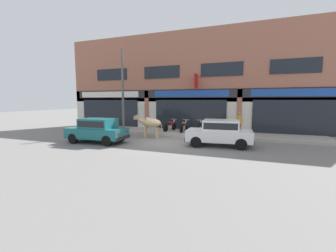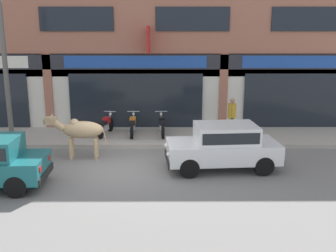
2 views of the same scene
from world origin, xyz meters
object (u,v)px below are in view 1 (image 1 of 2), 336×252
Objects in this scene: car_1 at (98,129)px; motorcycle_2 at (199,127)px; car_0 at (220,132)px; motorcycle_1 at (184,126)px; cow at (150,123)px; motorcycle_0 at (170,126)px; pedestrian at (239,121)px; utility_pole at (123,91)px.

motorcycle_2 is at bearing 46.86° from car_1.
motorcycle_2 is at bearing 118.33° from car_0.
car_0 and car_1 have the same top height.
car_1 is at bearing -125.40° from motorcycle_1.
cow is 2.65m from motorcycle_0.
pedestrian reaches higher than motorcycle_0.
car_1 reaches higher than motorcycle_0.
car_0 is at bearing -103.62° from pedestrian.
cow is 0.35× the size of utility_pole.
cow is 0.58× the size of car_0.
pedestrian is (5.11, -0.47, 0.60)m from motorcycle_0.
motorcycle_2 is 6.44m from utility_pole.
motorcycle_0 is at bearing 63.52° from car_1.
pedestrian is 8.79m from utility_pole.
car_1 is 9.12m from pedestrian.
utility_pole is (-2.92, 1.37, 2.26)m from cow.
pedestrian is at bearing 76.38° from car_0.
car_0 is at bearing -49.10° from motorcycle_1.
pedestrian reaches higher than motorcycle_1.
utility_pole is (-3.40, -1.21, 2.71)m from motorcycle_0.
car_0 is (4.79, -1.14, -0.19)m from cow.
car_0 is 3.35m from pedestrian.
car_0 is 0.60× the size of utility_pole.
pedestrian reaches higher than cow.
car_0 is at bearing -40.64° from motorcycle_0.
car_1 is 7.25m from motorcycle_2.
utility_pole reaches higher than motorcycle_0.
cow reaches higher than car_1.
utility_pole is at bearing -160.46° from motorcycle_0.
motorcycle_1 is 5.40m from utility_pole.
car_1 is 2.04× the size of motorcycle_0.
motorcycle_0 is at bearing 174.73° from pedestrian.
car_1 is 2.02× the size of motorcycle_2.
car_1 is at bearing -148.12° from pedestrian.
motorcycle_1 is (3.75, 5.27, -0.26)m from car_1.
cow is at bearing -121.82° from motorcycle_1.
car_1 is 2.29× the size of pedestrian.
motorcycle_0 and motorcycle_2 have the same top height.
car_1 is at bearing -79.37° from utility_pole.
motorcycle_2 is 2.89m from pedestrian.
cow is 1.34× the size of pedestrian.
motorcycle_2 is 0.29× the size of utility_pole.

